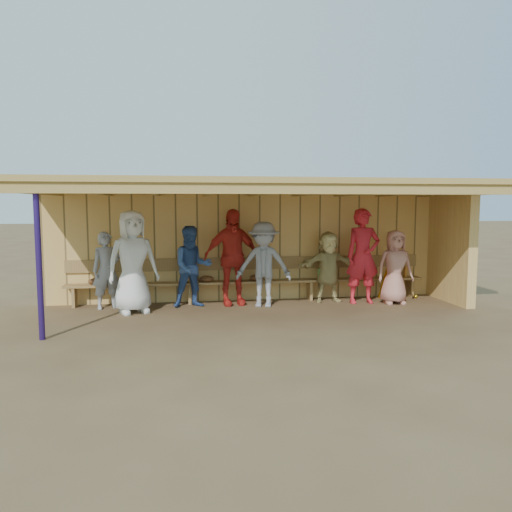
{
  "coord_description": "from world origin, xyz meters",
  "views": [
    {
      "loc": [
        -1.51,
        -9.3,
        2.08
      ],
      "look_at": [
        0.0,
        0.35,
        1.05
      ],
      "focal_mm": 35.0,
      "sensor_mm": 36.0,
      "label": 1
    }
  ],
  "objects_px": {
    "player_g": "(363,256)",
    "player_b": "(133,262)",
    "player_c": "(192,267)",
    "player_f": "(328,267)",
    "player_a": "(107,270)",
    "player_h": "(395,267)",
    "player_e": "(264,264)",
    "player_d": "(232,257)",
    "bench": "(250,277)"
  },
  "relations": [
    {
      "from": "player_a",
      "to": "player_g",
      "type": "height_order",
      "value": "player_g"
    },
    {
      "from": "player_h",
      "to": "player_e",
      "type": "bearing_deg",
      "value": 178.57
    },
    {
      "from": "player_e",
      "to": "player_h",
      "type": "xyz_separation_m",
      "value": [
        2.74,
        -0.15,
        -0.09
      ]
    },
    {
      "from": "player_g",
      "to": "player_c",
      "type": "bearing_deg",
      "value": 176.77
    },
    {
      "from": "player_g",
      "to": "player_b",
      "type": "bearing_deg",
      "value": -178.06
    },
    {
      "from": "player_e",
      "to": "player_h",
      "type": "relative_size",
      "value": 1.12
    },
    {
      "from": "player_b",
      "to": "player_h",
      "type": "height_order",
      "value": "player_b"
    },
    {
      "from": "player_b",
      "to": "player_e",
      "type": "relative_size",
      "value": 1.14
    },
    {
      "from": "player_e",
      "to": "player_c",
      "type": "bearing_deg",
      "value": -171.07
    },
    {
      "from": "player_f",
      "to": "bench",
      "type": "xyz_separation_m",
      "value": [
        -1.63,
        0.31,
        -0.22
      ]
    },
    {
      "from": "player_a",
      "to": "player_g",
      "type": "relative_size",
      "value": 0.77
    },
    {
      "from": "player_d",
      "to": "player_f",
      "type": "distance_m",
      "value": 2.07
    },
    {
      "from": "player_a",
      "to": "player_e",
      "type": "distance_m",
      "value": 3.12
    },
    {
      "from": "player_b",
      "to": "player_h",
      "type": "relative_size",
      "value": 1.28
    },
    {
      "from": "player_b",
      "to": "player_f",
      "type": "distance_m",
      "value": 4.03
    },
    {
      "from": "player_f",
      "to": "player_h",
      "type": "height_order",
      "value": "player_h"
    },
    {
      "from": "player_g",
      "to": "player_h",
      "type": "xyz_separation_m",
      "value": [
        0.64,
        -0.17,
        -0.22
      ]
    },
    {
      "from": "player_c",
      "to": "player_g",
      "type": "relative_size",
      "value": 0.83
    },
    {
      "from": "player_f",
      "to": "player_g",
      "type": "xyz_separation_m",
      "value": [
        0.66,
        -0.27,
        0.24
      ]
    },
    {
      "from": "player_c",
      "to": "player_g",
      "type": "xyz_separation_m",
      "value": [
        3.53,
        -0.16,
        0.17
      ]
    },
    {
      "from": "player_a",
      "to": "player_b",
      "type": "height_order",
      "value": "player_b"
    },
    {
      "from": "player_c",
      "to": "player_f",
      "type": "xyz_separation_m",
      "value": [
        2.87,
        0.11,
        -0.07
      ]
    },
    {
      "from": "player_f",
      "to": "player_g",
      "type": "height_order",
      "value": "player_g"
    },
    {
      "from": "player_e",
      "to": "player_a",
      "type": "bearing_deg",
      "value": -169.36
    },
    {
      "from": "bench",
      "to": "player_c",
      "type": "bearing_deg",
      "value": -161.53
    },
    {
      "from": "player_a",
      "to": "player_c",
      "type": "relative_size",
      "value": 0.93
    },
    {
      "from": "player_a",
      "to": "bench",
      "type": "distance_m",
      "value": 2.95
    },
    {
      "from": "player_d",
      "to": "player_g",
      "type": "height_order",
      "value": "player_g"
    },
    {
      "from": "player_d",
      "to": "player_g",
      "type": "distance_m",
      "value": 2.73
    },
    {
      "from": "player_e",
      "to": "bench",
      "type": "relative_size",
      "value": 0.23
    },
    {
      "from": "player_f",
      "to": "player_h",
      "type": "relative_size",
      "value": 0.97
    },
    {
      "from": "player_e",
      "to": "player_g",
      "type": "xyz_separation_m",
      "value": [
        2.1,
        0.02,
        0.13
      ]
    },
    {
      "from": "player_a",
      "to": "player_f",
      "type": "distance_m",
      "value": 4.55
    },
    {
      "from": "player_b",
      "to": "bench",
      "type": "xyz_separation_m",
      "value": [
        2.37,
        0.78,
        -0.45
      ]
    },
    {
      "from": "player_h",
      "to": "player_a",
      "type": "bearing_deg",
      "value": 177.52
    },
    {
      "from": "player_d",
      "to": "player_h",
      "type": "bearing_deg",
      "value": -15.63
    },
    {
      "from": "player_f",
      "to": "player_c",
      "type": "bearing_deg",
      "value": -179.07
    },
    {
      "from": "player_c",
      "to": "player_f",
      "type": "relative_size",
      "value": 1.09
    },
    {
      "from": "player_b",
      "to": "player_h",
      "type": "distance_m",
      "value": 5.3
    },
    {
      "from": "player_d",
      "to": "player_e",
      "type": "distance_m",
      "value": 0.68
    },
    {
      "from": "player_c",
      "to": "player_d",
      "type": "bearing_deg",
      "value": -1.11
    },
    {
      "from": "bench",
      "to": "player_a",
      "type": "bearing_deg",
      "value": -174.03
    },
    {
      "from": "player_f",
      "to": "player_h",
      "type": "xyz_separation_m",
      "value": [
        1.29,
        -0.43,
        0.02
      ]
    },
    {
      "from": "player_c",
      "to": "player_f",
      "type": "bearing_deg",
      "value": -6.58
    },
    {
      "from": "player_b",
      "to": "player_h",
      "type": "bearing_deg",
      "value": -20.87
    },
    {
      "from": "player_c",
      "to": "bench",
      "type": "relative_size",
      "value": 0.22
    },
    {
      "from": "bench",
      "to": "player_b",
      "type": "bearing_deg",
      "value": -161.68
    },
    {
      "from": "player_c",
      "to": "bench",
      "type": "distance_m",
      "value": 1.34
    },
    {
      "from": "player_g",
      "to": "player_h",
      "type": "distance_m",
      "value": 0.69
    },
    {
      "from": "player_a",
      "to": "player_b",
      "type": "xyz_separation_m",
      "value": [
        0.55,
        -0.48,
        0.22
      ]
    }
  ]
}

